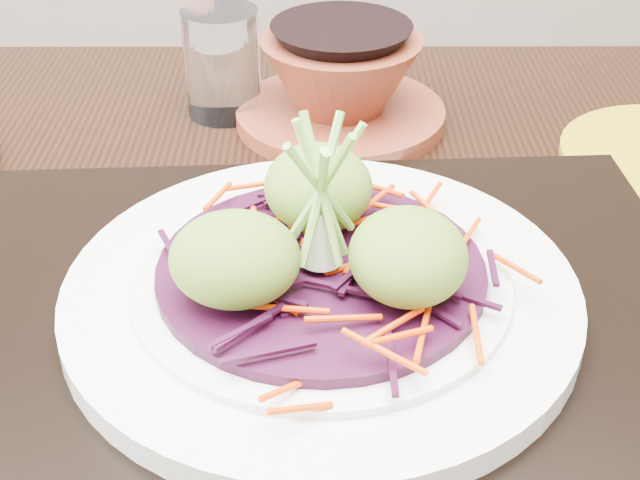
{
  "coord_description": "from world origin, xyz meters",
  "views": [
    {
      "loc": [
        0.05,
        -0.43,
        1.08
      ],
      "look_at": [
        0.06,
        -0.02,
        0.8
      ],
      "focal_mm": 50.0,
      "sensor_mm": 36.0,
      "label": 1
    }
  ],
  "objects_px": {
    "white_plate": "(321,292)",
    "water_glass": "(222,63)",
    "terracotta_bowl_set": "(341,86)",
    "serving_tray": "(321,319)",
    "dining_table": "(339,405)"
  },
  "relations": [
    {
      "from": "white_plate",
      "to": "water_glass",
      "type": "distance_m",
      "value": 0.31
    },
    {
      "from": "white_plate",
      "to": "terracotta_bowl_set",
      "type": "relative_size",
      "value": 1.26
    },
    {
      "from": "serving_tray",
      "to": "terracotta_bowl_set",
      "type": "height_order",
      "value": "terracotta_bowl_set"
    },
    {
      "from": "white_plate",
      "to": "terracotta_bowl_set",
      "type": "bearing_deg",
      "value": 85.14
    },
    {
      "from": "dining_table",
      "to": "water_glass",
      "type": "height_order",
      "value": "water_glass"
    },
    {
      "from": "terracotta_bowl_set",
      "to": "serving_tray",
      "type": "bearing_deg",
      "value": -94.86
    },
    {
      "from": "serving_tray",
      "to": "white_plate",
      "type": "bearing_deg",
      "value": 178.38
    },
    {
      "from": "terracotta_bowl_set",
      "to": "dining_table",
      "type": "bearing_deg",
      "value": -92.41
    },
    {
      "from": "water_glass",
      "to": "terracotta_bowl_set",
      "type": "height_order",
      "value": "water_glass"
    },
    {
      "from": "water_glass",
      "to": "terracotta_bowl_set",
      "type": "distance_m",
      "value": 0.1
    },
    {
      "from": "dining_table",
      "to": "serving_tray",
      "type": "height_order",
      "value": "serving_tray"
    },
    {
      "from": "dining_table",
      "to": "terracotta_bowl_set",
      "type": "relative_size",
      "value": 5.33
    },
    {
      "from": "white_plate",
      "to": "terracotta_bowl_set",
      "type": "xyz_separation_m",
      "value": [
        0.02,
        0.28,
        -0.0
      ]
    },
    {
      "from": "water_glass",
      "to": "terracotta_bowl_set",
      "type": "relative_size",
      "value": 0.39
    },
    {
      "from": "water_glass",
      "to": "dining_table",
      "type": "bearing_deg",
      "value": -71.0
    }
  ]
}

